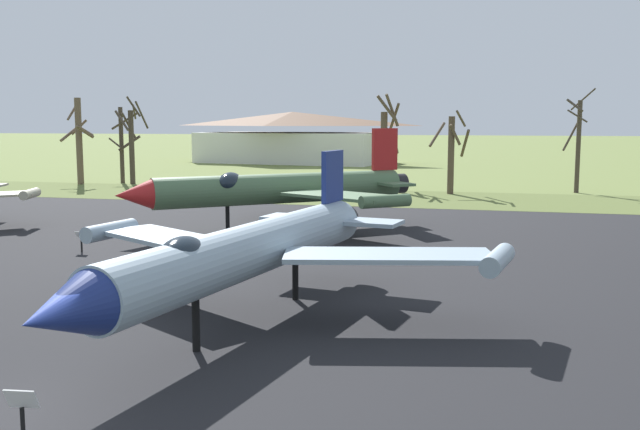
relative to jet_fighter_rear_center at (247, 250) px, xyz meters
The scene contains 14 objects.
ground_plane 7.80m from the jet_fighter_rear_center, 106.28° to the right, with size 600.00×600.00×0.00m, color olive.
asphalt_apron 6.92m from the jet_fighter_rear_center, 108.60° to the left, with size 80.72×44.76×0.05m, color black.
grass_verge_strip 34.75m from the jet_fighter_rear_center, 93.47° to the left, with size 140.72×12.00×0.06m, color #596731.
jet_fighter_rear_center is the anchor object (origin of this frame).
info_placard_rear_center 8.43m from the jet_fighter_rear_center, 98.62° to the right, with size 0.60×0.28×1.09m.
jet_fighter_rear_left 17.76m from the jet_fighter_rear_center, 104.52° to the left, with size 14.25×13.72×5.38m.
info_placard_rear_left 14.22m from the jet_fighter_rear_center, 140.97° to the left, with size 0.51×0.21×0.97m.
bare_tree_far_left 50.02m from the jet_fighter_rear_center, 127.74° to the left, with size 2.72×2.63×7.89m.
bare_tree_left_of_center 50.69m from the jet_fighter_rear_center, 123.26° to the left, with size 3.31×2.93×7.32m.
bare_tree_center 49.25m from the jet_fighter_rear_center, 122.48° to the left, with size 2.76×2.94×8.05m.
bare_tree_right_of_center 41.91m from the jet_fighter_rear_center, 93.81° to the left, with size 1.94×2.65×8.04m.
bare_tree_far_right 39.02m from the jet_fighter_rear_center, 85.73° to the left, with size 3.20×2.78×6.63m.
bare_tree_backdrop_extra 44.78m from the jet_fighter_rear_center, 73.56° to the left, with size 2.47×2.36×8.44m.
visitor_building 82.12m from the jet_fighter_rear_center, 105.57° to the left, with size 28.08×16.52×7.12m.
Camera 1 is at (8.96, -11.47, 5.74)m, focal length 40.34 mm.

